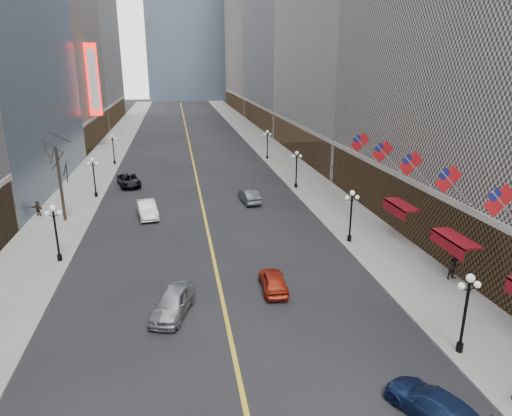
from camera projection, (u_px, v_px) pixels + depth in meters
name	position (u px, v px, depth m)	size (l,w,h in m)	color
sidewalk_east	(275.00, 154.00, 77.15)	(6.00, 230.00, 0.15)	gray
sidewalk_west	(104.00, 160.00, 72.54)	(6.00, 230.00, 0.15)	gray
lane_line	(190.00, 147.00, 84.25)	(0.25, 200.00, 0.02)	gold
bldg_east_c	(310.00, 21.00, 106.23)	(26.60, 40.60, 48.80)	gray
bldg_east_d	(273.00, 9.00, 144.46)	(26.60, 46.60, 62.80)	#ADA08F
streetlamp_east_0	(466.00, 305.00, 23.37)	(1.26, 0.44, 4.52)	black
streetlamp_east_1	(351.00, 211.00, 38.39)	(1.26, 0.44, 4.52)	black
streetlamp_east_2	(296.00, 165.00, 55.28)	(1.26, 0.44, 4.52)	black
streetlamp_east_3	(267.00, 141.00, 72.17)	(1.26, 0.44, 4.52)	black
streetlamp_west_1	(55.00, 227.00, 34.50)	(1.26, 0.44, 4.52)	black
streetlamp_west_2	(94.00, 173.00, 51.39)	(1.26, 0.44, 4.52)	black
streetlamp_west_3	(113.00, 146.00, 68.29)	(1.26, 0.44, 4.52)	black
flag_1	(502.00, 203.00, 25.44)	(2.87, 0.12, 2.87)	#B2B2B7
flag_2	(450.00, 181.00, 30.13)	(2.87, 0.12, 2.87)	#B2B2B7
flag_3	(413.00, 166.00, 34.82)	(2.87, 0.12, 2.87)	#B2B2B7
flag_4	(384.00, 153.00, 39.51)	(2.87, 0.12, 2.87)	#B2B2B7
flag_5	(362.00, 144.00, 44.21)	(2.87, 0.12, 2.87)	#B2B2B7
awning_b	(453.00, 240.00, 31.54)	(1.40, 4.00, 0.93)	maroon
awning_c	(399.00, 206.00, 39.05)	(1.40, 4.00, 0.93)	maroon
theatre_marquee	(93.00, 80.00, 77.99)	(2.00, 0.55, 12.00)	red
tree_west_far	(57.00, 159.00, 42.59)	(3.60, 3.60, 7.92)	#2D231C
car_nb_near	(172.00, 303.00, 27.82)	(1.88, 4.67, 1.59)	#96989D
car_nb_mid	(147.00, 209.00, 45.59)	(1.71, 4.91, 1.62)	white
car_nb_far	(129.00, 180.00, 57.04)	(2.43, 5.27, 1.46)	black
car_sb_near	(434.00, 405.00, 19.67)	(1.87, 4.61, 1.34)	#132147
car_sb_mid	(273.00, 281.00, 30.86)	(1.64, 4.08, 1.39)	#A02311
car_sb_far	(249.00, 196.00, 50.33)	(1.55, 4.45, 1.47)	#4A5152
ped_east_walk	(455.00, 267.00, 32.03)	(0.92, 0.51, 1.89)	black
ped_west_far	(38.00, 208.00, 45.44)	(1.43, 0.41, 1.54)	#2D2119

